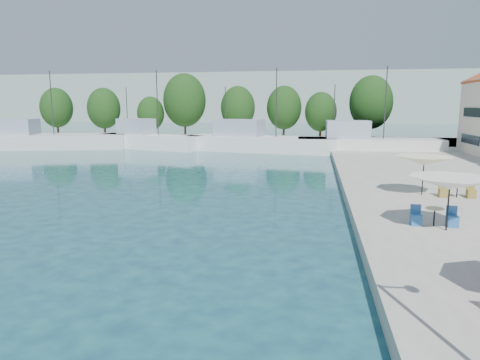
% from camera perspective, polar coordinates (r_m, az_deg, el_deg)
% --- Properties ---
extents(quay_far, '(90.00, 16.00, 0.60)m').
position_cam_1_polar(quay_far, '(63.97, -1.08, 5.26)').
color(quay_far, '#9F998F').
rests_on(quay_far, ground).
extents(hill_west, '(180.00, 40.00, 16.00)m').
position_cam_1_polar(hill_west, '(159.32, -2.48, 10.79)').
color(hill_west, '#98A69C').
rests_on(hill_west, ground).
extents(hill_east, '(140.00, 40.00, 12.00)m').
position_cam_1_polar(hill_east, '(179.19, 21.79, 9.37)').
color(hill_east, '#98A69C').
rests_on(hill_east, ground).
extents(trawler_01, '(23.44, 12.24, 10.20)m').
position_cam_1_polar(trawler_01, '(61.28, -26.07, 4.78)').
color(trawler_01, silver).
rests_on(trawler_01, ground).
extents(trawler_02, '(14.69, 7.74, 10.20)m').
position_cam_1_polar(trawler_02, '(56.49, -12.25, 5.21)').
color(trawler_02, white).
rests_on(trawler_02, ground).
extents(trawler_03, '(18.92, 7.82, 10.20)m').
position_cam_1_polar(trawler_03, '(51.90, 2.31, 5.02)').
color(trawler_03, silver).
rests_on(trawler_03, ground).
extents(trawler_04, '(16.03, 4.65, 10.20)m').
position_cam_1_polar(trawler_04, '(50.76, 16.30, 4.53)').
color(trawler_04, silver).
rests_on(trawler_04, ground).
extents(tree_01, '(5.28, 5.28, 7.81)m').
position_cam_1_polar(tree_01, '(78.87, -23.28, 8.84)').
color(tree_01, '#3F2B19').
rests_on(tree_01, quay_far).
extents(tree_02, '(5.19, 5.19, 7.68)m').
position_cam_1_polar(tree_02, '(72.70, -17.70, 9.09)').
color(tree_02, '#3F2B19').
rests_on(tree_02, quay_far).
extents(tree_03, '(4.25, 4.25, 6.30)m').
position_cam_1_polar(tree_03, '(69.84, -11.82, 8.67)').
color(tree_03, '#3F2B19').
rests_on(tree_03, quay_far).
extents(tree_04, '(6.65, 6.65, 9.84)m').
position_cam_1_polar(tree_04, '(68.59, -7.40, 10.49)').
color(tree_04, '#3F2B19').
rests_on(tree_04, quay_far).
extents(tree_05, '(5.31, 5.31, 7.86)m').
position_cam_1_polar(tree_05, '(67.05, -0.28, 9.61)').
color(tree_05, '#3F2B19').
rests_on(tree_05, quay_far).
extents(tree_06, '(5.33, 5.33, 7.88)m').
position_cam_1_polar(tree_06, '(66.84, 5.89, 9.57)').
color(tree_06, '#3F2B19').
rests_on(tree_06, quay_far).
extents(tree_07, '(4.63, 4.63, 6.86)m').
position_cam_1_polar(tree_07, '(64.74, 10.72, 8.92)').
color(tree_07, '#3F2B19').
rests_on(tree_07, quay_far).
extents(tree_08, '(6.22, 6.22, 9.21)m').
position_cam_1_polar(tree_08, '(66.22, 17.07, 9.86)').
color(tree_08, '#3F2B19').
rests_on(tree_08, quay_far).
extents(umbrella_white, '(3.13, 3.13, 2.15)m').
position_cam_1_polar(umbrella_white, '(18.45, 26.20, -0.39)').
color(umbrella_white, black).
rests_on(umbrella_white, quay_right).
extents(umbrella_cream, '(3.03, 3.03, 2.15)m').
position_cam_1_polar(umbrella_cream, '(25.39, 23.34, 2.37)').
color(umbrella_cream, black).
rests_on(umbrella_cream, quay_right).
extents(cafe_table_02, '(1.82, 0.70, 0.76)m').
position_cam_1_polar(cafe_table_02, '(19.24, 24.45, -4.78)').
color(cafe_table_02, black).
rests_on(cafe_table_02, quay_right).
extents(cafe_table_03, '(1.82, 0.70, 0.76)m').
position_cam_1_polar(cafe_table_03, '(25.63, 26.95, -1.48)').
color(cafe_table_03, black).
rests_on(cafe_table_03, quay_right).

